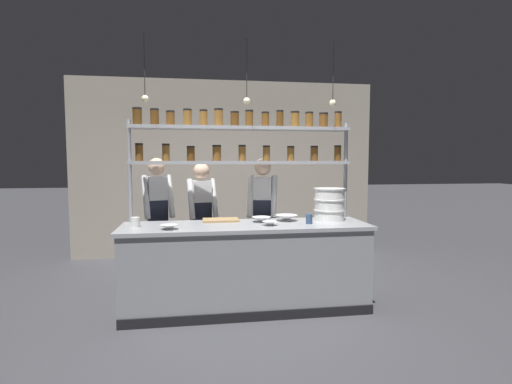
# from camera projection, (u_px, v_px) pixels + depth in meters

# --- Properties ---
(ground_plane) EXTENTS (40.00, 40.00, 0.00)m
(ground_plane) POSITION_uv_depth(u_px,v_px,m) (246.00, 308.00, 4.33)
(ground_plane) COLOR #3D3D42
(back_wall) EXTENTS (5.03, 0.12, 2.91)m
(back_wall) POSITION_uv_depth(u_px,v_px,m) (226.00, 169.00, 6.73)
(back_wall) COLOR #9E9384
(back_wall) RESTS_ON ground_plane
(prep_counter) EXTENTS (2.63, 0.76, 0.92)m
(prep_counter) POSITION_uv_depth(u_px,v_px,m) (246.00, 267.00, 4.29)
(prep_counter) COLOR gray
(prep_counter) RESTS_ON ground_plane
(spice_shelf_unit) EXTENTS (2.51, 0.28, 2.17)m
(spice_shelf_unit) POSITION_uv_depth(u_px,v_px,m) (241.00, 146.00, 4.51)
(spice_shelf_unit) COLOR #999BA0
(spice_shelf_unit) RESTS_ON ground_plane
(chef_left) EXTENTS (0.41, 0.34, 1.63)m
(chef_left) POSITION_uv_depth(u_px,v_px,m) (158.00, 216.00, 4.82)
(chef_left) COLOR black
(chef_left) RESTS_ON ground_plane
(chef_center) EXTENTS (0.40, 0.32, 1.57)m
(chef_center) POSITION_uv_depth(u_px,v_px,m) (202.00, 217.00, 4.99)
(chef_center) COLOR black
(chef_center) RESTS_ON ground_plane
(chef_right) EXTENTS (0.41, 0.34, 1.62)m
(chef_right) POSITION_uv_depth(u_px,v_px,m) (263.00, 215.00, 4.91)
(chef_right) COLOR black
(chef_right) RESTS_ON ground_plane
(container_stack) EXTENTS (0.35, 0.35, 0.37)m
(container_stack) POSITION_uv_depth(u_px,v_px,m) (329.00, 204.00, 4.51)
(container_stack) COLOR white
(container_stack) RESTS_ON prep_counter
(cutting_board) EXTENTS (0.40, 0.26, 0.02)m
(cutting_board) POSITION_uv_depth(u_px,v_px,m) (221.00, 220.00, 4.47)
(cutting_board) COLOR #A88456
(cutting_board) RESTS_ON prep_counter
(prep_bowl_near_left) EXTENTS (0.21, 0.21, 0.06)m
(prep_bowl_near_left) POSITION_uv_depth(u_px,v_px,m) (261.00, 219.00, 4.40)
(prep_bowl_near_left) COLOR white
(prep_bowl_near_left) RESTS_ON prep_counter
(prep_bowl_center_front) EXTENTS (0.16, 0.16, 0.04)m
(prep_bowl_center_front) POSITION_uv_depth(u_px,v_px,m) (270.00, 223.00, 4.17)
(prep_bowl_center_front) COLOR white
(prep_bowl_center_front) RESTS_ON prep_counter
(prep_bowl_center_back) EXTENTS (0.18, 0.18, 0.05)m
(prep_bowl_center_back) POSITION_uv_depth(u_px,v_px,m) (169.00, 227.00, 3.93)
(prep_bowl_center_back) COLOR silver
(prep_bowl_center_back) RESTS_ON prep_counter
(prep_bowl_near_right) EXTENTS (0.25, 0.25, 0.07)m
(prep_bowl_near_right) POSITION_uv_depth(u_px,v_px,m) (286.00, 218.00, 4.48)
(prep_bowl_near_right) COLOR white
(prep_bowl_near_right) RESTS_ON prep_counter
(serving_cup_front) EXTENTS (0.09, 0.09, 0.10)m
(serving_cup_front) POSITION_uv_depth(u_px,v_px,m) (135.00, 222.00, 4.08)
(serving_cup_front) COLOR silver
(serving_cup_front) RESTS_ON prep_counter
(serving_cup_by_board) EXTENTS (0.07, 0.07, 0.11)m
(serving_cup_by_board) POSITION_uv_depth(u_px,v_px,m) (309.00, 219.00, 4.28)
(serving_cup_by_board) COLOR #334C70
(serving_cup_by_board) RESTS_ON prep_counter
(pendant_light_row) EXTENTS (2.03, 0.07, 0.68)m
(pendant_light_row) POSITION_uv_depth(u_px,v_px,m) (244.00, 97.00, 4.14)
(pendant_light_row) COLOR black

